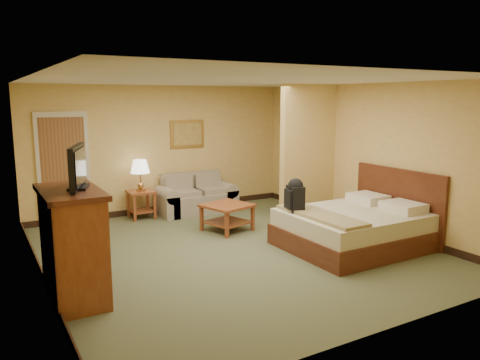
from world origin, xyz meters
TOP-DOWN VIEW (x-y plane):
  - floor at (0.00, 0.00)m, footprint 6.00×6.00m
  - ceiling at (0.00, 0.00)m, footprint 6.00×6.00m
  - back_wall at (0.00, 3.00)m, footprint 5.50×0.02m
  - left_wall at (-2.75, 0.00)m, footprint 0.02×6.00m
  - right_wall at (2.75, 0.00)m, footprint 0.02×6.00m
  - partition at (2.15, 0.93)m, footprint 1.20×0.15m
  - door at (-1.95, 2.96)m, footprint 0.94×0.16m
  - baseboard at (0.00, 2.99)m, footprint 5.50×0.02m
  - loveseat at (0.55, 2.57)m, footprint 1.60×0.75m
  - side_table at (-0.60, 2.65)m, footprint 0.50×0.50m
  - table_lamp at (-0.60, 2.65)m, footprint 0.37×0.37m
  - coffee_table at (0.44, 1.02)m, footprint 0.93×0.93m
  - wall_picture at (0.55, 2.97)m, footprint 0.75×0.04m
  - dresser at (-2.48, -0.62)m, footprint 0.65×1.23m
  - tv at (-2.38, -0.62)m, footprint 0.33×0.78m
  - bed at (1.81, -0.80)m, footprint 2.16×1.84m
  - backpack at (0.92, -0.34)m, footprint 0.27×0.34m

SIDE VIEW (x-z plane):
  - floor at x=0.00m, z-range 0.00..0.00m
  - baseboard at x=0.00m, z-range 0.00..0.12m
  - loveseat at x=0.55m, z-range -0.14..0.67m
  - bed at x=1.81m, z-range -0.27..0.92m
  - coffee_table at x=0.44m, z-range 0.10..0.59m
  - side_table at x=-0.60m, z-range 0.09..0.64m
  - dresser at x=-2.48m, z-range 0.01..1.32m
  - backpack at x=0.92m, z-range 0.60..1.12m
  - table_lamp at x=-0.60m, z-range 0.71..1.32m
  - door at x=-1.95m, z-range -0.02..2.08m
  - back_wall at x=0.00m, z-range 0.00..2.60m
  - left_wall at x=-2.75m, z-range 0.00..2.60m
  - right_wall at x=2.75m, z-range 0.00..2.60m
  - partition at x=2.15m, z-range 0.00..2.60m
  - tv at x=-2.38m, z-range 1.30..1.79m
  - wall_picture at x=0.55m, z-range 1.31..1.89m
  - ceiling at x=0.00m, z-range 2.60..2.60m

